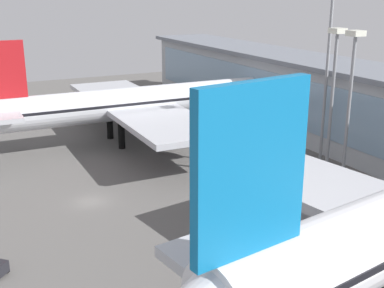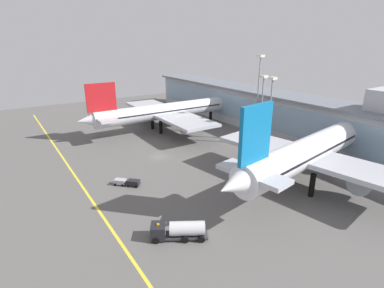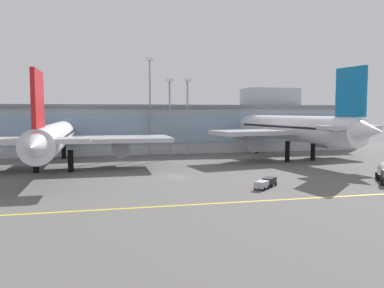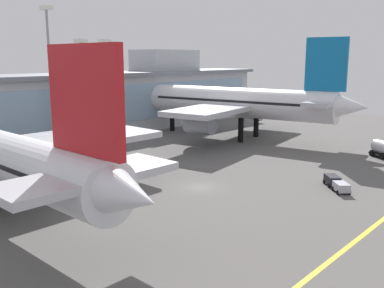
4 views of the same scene
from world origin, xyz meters
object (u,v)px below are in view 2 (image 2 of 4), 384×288
baggage_tug_near (127,182)px  apron_light_mast_centre (271,100)px  apron_light_mast_west (262,98)px  airliner_near_right (306,153)px  fuel_tanker_truck (177,230)px  apron_light_mast_east (259,85)px  airliner_near_left (165,112)px

baggage_tug_near → apron_light_mast_centre: (-2.02, 45.44, 12.74)m
baggage_tug_near → apron_light_mast_west: (-6.49, 46.61, 12.72)m
airliner_near_right → apron_light_mast_west: 31.75m
airliner_near_right → fuel_tanker_truck: size_ratio=5.89×
fuel_tanker_truck → apron_light_mast_west: apron_light_mast_west is taller
apron_light_mast_west → apron_light_mast_east: 6.40m
airliner_near_right → baggage_tug_near: airliner_near_right is taller
airliner_near_left → apron_light_mast_east: bearing=-44.8°
apron_light_mast_centre → apron_light_mast_east: bearing=155.8°
airliner_near_right → baggage_tug_near: bearing=137.6°
airliner_near_left → apron_light_mast_west: (26.94, 18.86, 7.00)m
airliner_near_left → apron_light_mast_west: 33.62m
apron_light_mast_east → airliner_near_left: bearing=-135.5°
airliner_near_right → apron_light_mast_west: (-27.36, 14.95, 6.01)m
baggage_tug_near → apron_light_mast_east: bearing=57.9°
airliner_near_left → apron_light_mast_centre: bearing=-59.9°
apron_light_mast_centre → apron_light_mast_east: apron_light_mast_east is taller
apron_light_mast_east → apron_light_mast_west: bearing=-32.1°
airliner_near_left → apron_light_mast_west: size_ratio=2.94×
airliner_near_right → baggage_tug_near: (-20.86, -31.66, -6.72)m
baggage_tug_near → apron_light_mast_east: (-11.24, 49.59, 15.83)m
airliner_near_left → fuel_tanker_truck: size_ratio=6.59×
airliner_near_left → airliner_near_right: airliner_near_right is taller
airliner_near_left → baggage_tug_near: airliner_near_left is taller
fuel_tanker_truck → apron_light_mast_centre: apron_light_mast_centre is taller
apron_light_mast_west → apron_light_mast_east: apron_light_mast_east is taller
airliner_near_left → apron_light_mast_west: bearing=-54.3°
apron_light_mast_west → baggage_tug_near: bearing=-82.1°
apron_light_mast_east → baggage_tug_near: bearing=-77.2°
baggage_tug_near → apron_light_mast_west: bearing=53.1°
apron_light_mast_west → apron_light_mast_centre: apron_light_mast_centre is taller
apron_light_mast_west → fuel_tanker_truck: bearing=-59.1°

